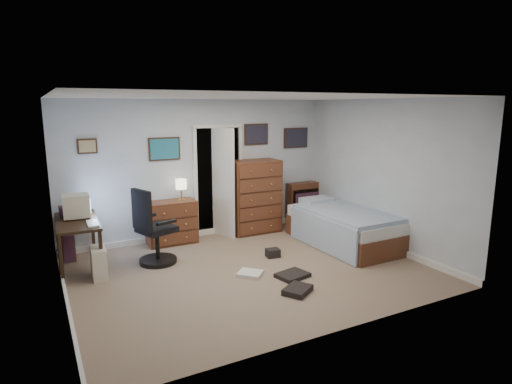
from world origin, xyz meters
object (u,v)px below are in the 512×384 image
office_chair (153,235)px  bed (342,226)px  low_dresser (171,222)px  computer_desk (71,232)px  tall_dresser (254,196)px

office_chair → bed: size_ratio=0.57×
low_dresser → office_chair: bearing=-121.3°
office_chair → bed: office_chair is taller
low_dresser → bed: (2.62, -1.44, -0.06)m
office_chair → bed: (3.16, -0.58, -0.14)m
low_dresser → bed: 2.99m
low_dresser → bed: size_ratio=0.41×
office_chair → computer_desk: bearing=141.5°
tall_dresser → bed: 1.77m
office_chair → bed: bearing=-30.0°
office_chair → tall_dresser: bearing=1.5°
computer_desk → low_dresser: low_dresser is taller
bed → computer_desk: bearing=166.7°
computer_desk → bed: (4.27, -0.96, -0.24)m
low_dresser → tall_dresser: tall_dresser is taller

